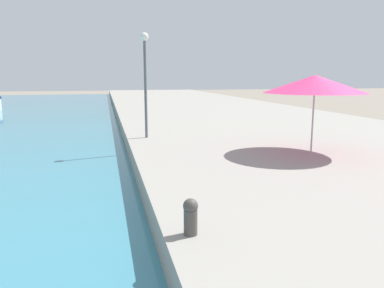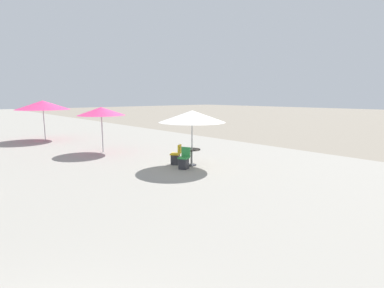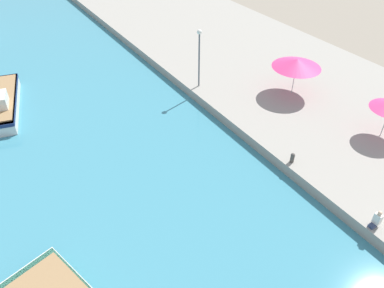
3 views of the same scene
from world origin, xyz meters
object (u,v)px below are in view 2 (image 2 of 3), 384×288
Objects in this scene: cafe_umbrella_pink at (192,116)px; cafe_chair_left at (184,161)px; cafe_umbrella_striped at (43,105)px; cafe_umbrella_white at (101,111)px; cafe_table at (191,154)px; cafe_chair_right at (176,157)px.

cafe_chair_left is at bearing -169.97° from cafe_umbrella_pink.
cafe_chair_left is (1.88, -12.95, -2.12)m from cafe_umbrella_striped.
cafe_umbrella_white is 6.04m from cafe_table.
cafe_umbrella_striped is 3.94× the size of cafe_chair_left.
cafe_chair_left is at bearing -157.18° from cafe_table.
cafe_chair_left is 1.00× the size of cafe_chair_right.
cafe_umbrella_pink is 3.15× the size of cafe_chair_right.
cafe_chair_left is at bearing -81.31° from cafe_umbrella_white.
cafe_umbrella_pink reaches higher than cafe_chair_right.
cafe_umbrella_pink is 3.15× the size of cafe_chair_left.
cafe_table is (0.13, 0.19, -1.66)m from cafe_umbrella_pink.
cafe_umbrella_pink is at bearing -79.37° from cafe_umbrella_striped.
cafe_chair_right is (0.26, 0.88, 0.00)m from cafe_chair_left.
cafe_table is at bearing -78.64° from cafe_umbrella_striped.
cafe_umbrella_pink is 1.95m from cafe_chair_left.
cafe_umbrella_striped is (-0.99, 7.10, 0.20)m from cafe_umbrella_white.
cafe_umbrella_white reaches higher than cafe_chair_right.
cafe_umbrella_striped is (-2.41, 12.86, 0.25)m from cafe_umbrella_pink.
cafe_umbrella_striped is at bearing 100.63° from cafe_umbrella_pink.
cafe_table is at bearing -90.00° from cafe_chair_right.
cafe_umbrella_pink is 0.80× the size of cafe_umbrella_striped.
cafe_table is (2.55, -12.67, -1.92)m from cafe_umbrella_striped.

